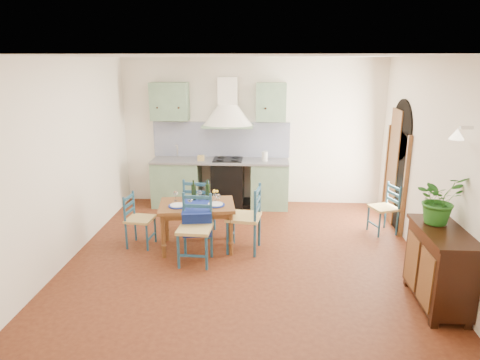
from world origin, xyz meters
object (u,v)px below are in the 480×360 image
object	(u,v)px
chair_near	(195,229)
sideboard	(439,265)
dining_table	(197,209)
potted_plant	(439,199)

from	to	relation	value
chair_near	sideboard	bearing A→B (deg)	-17.50
dining_table	sideboard	xyz separation A→B (m)	(2.99, -1.40, -0.11)
dining_table	sideboard	size ratio (longest dim) A/B	1.14
sideboard	dining_table	bearing A→B (deg)	155.02
chair_near	sideboard	world-z (taller)	chair_near
dining_table	potted_plant	bearing A→B (deg)	-21.48
dining_table	chair_near	distance (m)	0.48
dining_table	sideboard	world-z (taller)	dining_table
dining_table	chair_near	xyz separation A→B (m)	(0.04, -0.47, -0.12)
chair_near	potted_plant	size ratio (longest dim) A/B	1.67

